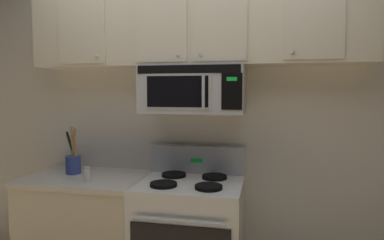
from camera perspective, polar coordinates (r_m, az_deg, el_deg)
The scene contains 7 objects.
back_wall at distance 2.81m, azimuth 1.26°, elevation 0.51°, with size 5.20×0.10×2.70m, color silver.
stove_range at distance 2.68m, azimuth -0.31°, elevation -19.27°, with size 0.76×0.69×1.12m.
over_range_microwave at distance 2.56m, azimuth 0.23°, elevation 5.12°, with size 0.76×0.43×0.35m.
upper_cabinets at distance 2.63m, azimuth 0.38°, elevation 14.97°, with size 2.50×0.36×0.55m.
counter_segment at distance 2.97m, azimuth -17.11°, elevation -17.35°, with size 0.93×0.65×0.90m.
utensil_crock_blue at distance 2.92m, azimuth -19.24°, elevation -6.46°, with size 0.12×0.12×0.38m.
salt_shaker at distance 2.63m, azimuth -17.15°, elevation -8.70°, with size 0.04×0.04×0.11m.
Camera 1 is at (0.52, -1.97, 1.56)m, focal length 31.87 mm.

